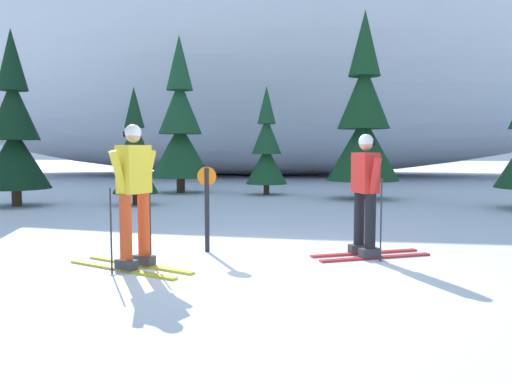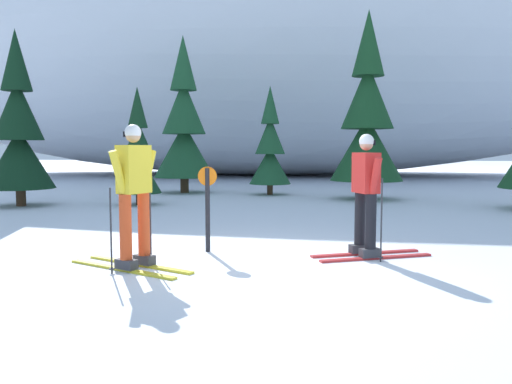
# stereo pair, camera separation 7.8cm
# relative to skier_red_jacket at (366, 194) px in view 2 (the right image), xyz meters

# --- Properties ---
(ground_plane) EXTENTS (120.00, 120.00, 0.00)m
(ground_plane) POSITION_rel_skier_red_jacket_xyz_m (-1.39, -0.61, -0.90)
(ground_plane) COLOR white
(skier_red_jacket) EXTENTS (1.71, 1.02, 1.73)m
(skier_red_jacket) POSITION_rel_skier_red_jacket_xyz_m (0.00, 0.00, 0.00)
(skier_red_jacket) COLOR red
(skier_red_jacket) RESTS_ON ground
(skier_yellow_jacket) EXTENTS (1.78, 1.17, 1.82)m
(skier_yellow_jacket) POSITION_rel_skier_red_jacket_xyz_m (-2.98, -1.04, 0.05)
(skier_yellow_jacket) COLOR gold
(skier_yellow_jacket) RESTS_ON ground
(pine_tree_far_left) EXTENTS (1.79, 1.79, 4.64)m
(pine_tree_far_left) POSITION_rel_skier_red_jacket_xyz_m (-8.45, 5.64, 1.04)
(pine_tree_far_left) COLOR #47301E
(pine_tree_far_left) RESTS_ON ground
(pine_tree_left) EXTENTS (1.23, 1.23, 3.18)m
(pine_tree_left) POSITION_rel_skier_red_jacket_xyz_m (-5.41, 6.24, 0.43)
(pine_tree_left) COLOR #47301E
(pine_tree_left) RESTS_ON ground
(pine_tree_center_left) EXTENTS (2.07, 2.07, 5.37)m
(pine_tree_center_left) POSITION_rel_skier_red_jacket_xyz_m (-5.13, 10.17, 1.35)
(pine_tree_center_left) COLOR #47301E
(pine_tree_center_left) RESTS_ON ground
(pine_tree_center_right) EXTENTS (1.38, 1.38, 3.57)m
(pine_tree_center_right) POSITION_rel_skier_red_jacket_xyz_m (-2.12, 9.69, 0.60)
(pine_tree_center_right) COLOR #47301E
(pine_tree_center_right) RESTS_ON ground
(pine_tree_right) EXTENTS (2.17, 2.17, 5.61)m
(pine_tree_right) POSITION_rel_skier_red_jacket_xyz_m (0.89, 8.50, 1.45)
(pine_tree_right) COLOR #47301E
(pine_tree_right) RESTS_ON ground
(snow_ridge_background) EXTENTS (47.68, 21.25, 13.97)m
(snow_ridge_background) POSITION_rel_skier_red_jacket_xyz_m (-3.40, 22.81, 6.09)
(snow_ridge_background) COLOR white
(snow_ridge_background) RESTS_ON ground
(trail_marker_post) EXTENTS (0.28, 0.07, 1.26)m
(trail_marker_post) POSITION_rel_skier_red_jacket_xyz_m (-2.28, 0.14, -0.18)
(trail_marker_post) COLOR black
(trail_marker_post) RESTS_ON ground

